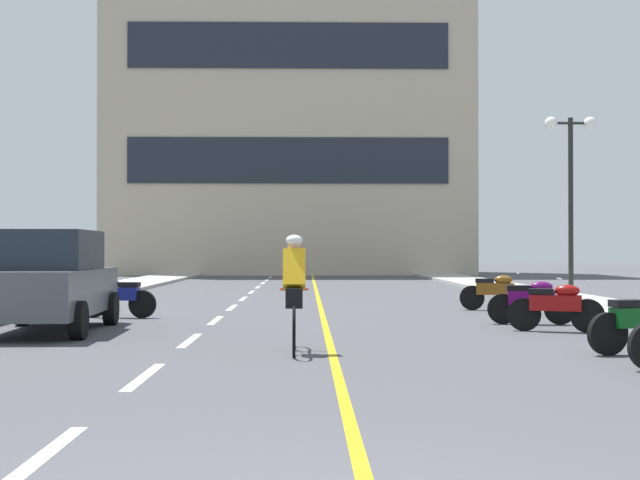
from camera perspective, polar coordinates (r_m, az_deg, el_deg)
ground_plane at (r=25.21m, az=-0.65°, el=-3.98°), size 140.00×140.00×0.00m
curb_left at (r=29.07m, az=-15.05°, el=-3.39°), size 2.40×72.00×0.12m
curb_right at (r=29.14m, az=13.65°, el=-3.39°), size 2.40×72.00×0.12m
lane_dash_0 at (r=6.61m, az=-17.89°, el=-13.47°), size 0.14×2.20×0.01m
lane_dash_1 at (r=10.44m, az=-11.40°, el=-8.72°), size 0.14×2.20×0.01m
lane_dash_2 at (r=14.36m, az=-8.49°, el=-6.50°), size 0.14×2.20×0.01m
lane_dash_3 at (r=18.32m, az=-6.84°, el=-5.23°), size 0.14×2.20×0.01m
lane_dash_4 at (r=22.29m, az=-5.78°, el=-4.41°), size 0.14×2.20×0.01m
lane_dash_5 at (r=26.27m, az=-5.04°, el=-3.84°), size 0.14×2.20×0.01m
lane_dash_6 at (r=30.26m, az=-4.50°, el=-3.41°), size 0.14×2.20×0.01m
lane_dash_7 at (r=34.25m, az=-4.08°, el=-3.09°), size 0.14×2.20×0.01m
lane_dash_8 at (r=38.24m, az=-3.75°, el=-2.83°), size 0.14×2.20×0.01m
lane_dash_9 at (r=42.23m, az=-3.49°, el=-2.62°), size 0.14×2.20×0.01m
lane_dash_10 at (r=46.23m, az=-3.27°, el=-2.45°), size 0.14×2.20×0.01m
lane_dash_11 at (r=50.22m, az=-3.08°, el=-2.30°), size 0.14×2.20×0.01m
centre_line_yellow at (r=28.21m, az=-0.18°, el=-3.62°), size 0.12×66.00×0.01m
office_building at (r=54.63m, az=-1.99°, el=9.25°), size 21.56×9.42×21.70m
street_lamp_mid at (r=25.49m, az=16.06°, el=4.73°), size 1.46×0.36×5.08m
parked_car_near at (r=16.36m, az=-17.34°, el=-2.56°), size 2.03×4.25×1.82m
motorcycle_4 at (r=16.20m, az=15.19°, el=-4.15°), size 1.63×0.81×0.92m
motorcycle_5 at (r=17.68m, az=13.67°, el=-3.86°), size 1.70×0.60×0.92m
motorcycle_6 at (r=19.36m, az=-13.10°, el=-3.58°), size 1.69×0.61×0.92m
motorcycle_7 at (r=21.57m, az=11.40°, el=-3.28°), size 1.69×0.60×0.92m
cyclist_rider at (r=12.48m, az=-1.70°, el=-3.33°), size 0.42×1.77×1.71m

